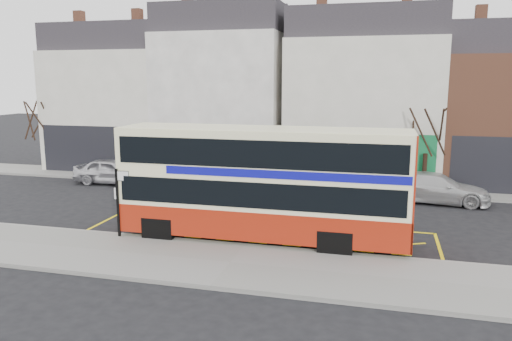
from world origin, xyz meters
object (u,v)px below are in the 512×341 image
(double_decker_bus, at_px, (264,183))
(bus_stop_post, at_px, (119,196))
(street_tree_left, at_px, (39,110))
(car_grey, at_px, (316,181))
(car_white, at_px, (436,188))
(car_silver, at_px, (112,171))
(street_tree_right, at_px, (428,119))

(double_decker_bus, relative_size, bus_stop_post, 4.12)
(street_tree_left, bearing_deg, car_grey, -6.60)
(car_grey, xyz_separation_m, car_white, (6.21, -0.56, 0.05))
(bus_stop_post, relative_size, street_tree_left, 0.44)
(car_silver, distance_m, street_tree_left, 8.13)
(car_grey, relative_size, car_white, 0.82)
(car_grey, relative_size, street_tree_left, 0.70)
(car_grey, distance_m, car_white, 6.23)
(car_grey, height_order, street_tree_left, street_tree_left)
(bus_stop_post, height_order, car_white, bus_stop_post)
(double_decker_bus, xyz_separation_m, bus_stop_post, (-5.43, -1.28, -0.53))
(bus_stop_post, bearing_deg, car_white, 32.39)
(bus_stop_post, relative_size, street_tree_right, 0.45)
(double_decker_bus, bearing_deg, car_silver, 144.08)
(car_grey, distance_m, street_tree_right, 6.84)
(double_decker_bus, relative_size, street_tree_left, 1.82)
(bus_stop_post, xyz_separation_m, street_tree_right, (12.02, 11.43, 2.32))
(double_decker_bus, xyz_separation_m, car_white, (7.04, 8.13, -1.56))
(car_white, bearing_deg, car_silver, 95.45)
(street_tree_right, bearing_deg, car_grey, -165.83)
(car_silver, bearing_deg, car_grey, -91.09)
(street_tree_left, bearing_deg, bus_stop_post, -43.67)
(street_tree_left, height_order, street_tree_right, street_tree_left)
(car_white, bearing_deg, car_grey, 90.32)
(bus_stop_post, relative_size, car_silver, 0.60)
(street_tree_left, distance_m, street_tree_right, 24.78)
(car_silver, height_order, street_tree_right, street_tree_right)
(car_silver, xyz_separation_m, street_tree_right, (17.89, 2.00, 3.33))
(car_white, relative_size, street_tree_left, 0.85)
(double_decker_bus, bearing_deg, car_white, 48.96)
(street_tree_right, bearing_deg, car_silver, -173.63)
(car_silver, xyz_separation_m, street_tree_left, (-6.87, 2.74, 3.36))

